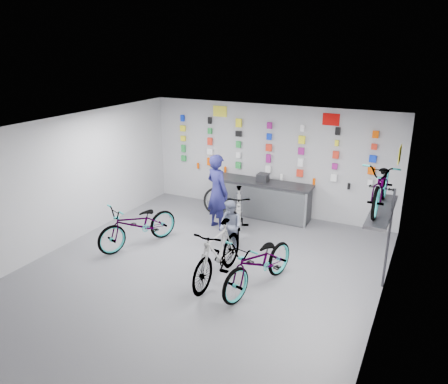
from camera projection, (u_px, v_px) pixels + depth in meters
The scene contains 21 objects.
floor at pixel (198, 274), 9.02m from camera, with size 8.00×8.00×0.00m, color #55555A.
ceiling at pixel (195, 130), 8.05m from camera, with size 8.00×8.00×0.00m, color white.
wall_back at pixel (269, 160), 11.93m from camera, with size 7.00×7.00×0.00m, color #B6B6B8.
wall_front at pixel (28, 313), 5.14m from camera, with size 7.00×7.00×0.00m, color #B6B6B8.
wall_left at pixel (64, 182), 10.01m from camera, with size 8.00×8.00×0.00m, color #B6B6B8.
wall_right at pixel (384, 240), 7.06m from camera, with size 8.00×8.00×0.00m, color #B6B6B8.
counter at pixel (262, 200), 11.86m from camera, with size 2.70×0.66×1.00m.
merch_wall at pixel (268, 150), 11.79m from camera, with size 5.57×0.08×1.57m.
wall_bracket at pixel (383, 215), 8.16m from camera, with size 0.39×1.90×2.00m.
sign_left at pixel (220, 111), 12.15m from camera, with size 0.42×0.02×0.30m, color #FFF634.
sign_right at pixel (331, 119), 10.84m from camera, with size 0.42×0.02×0.30m, color red.
sign_side at pixel (400, 154), 7.72m from camera, with size 0.02×0.40×0.30m, color #FFF634.
bike_left at pixel (138, 224), 10.11m from camera, with size 0.71×2.05×1.08m, color gray.
bike_center at pixel (218, 253), 8.60m from camera, with size 0.56×1.98×1.19m, color gray.
bike_right at pixel (259, 263), 8.31m from camera, with size 0.73×2.11×1.11m, color gray.
bike_service at pixel (239, 212), 10.75m from camera, with size 0.53×1.89×1.14m, color gray.
bike_wall at pixel (382, 185), 8.01m from camera, with size 0.63×1.80×0.95m, color gray.
clerk at pixel (217, 192), 10.99m from camera, with size 0.71×0.46×1.94m, color navy.
customer at pixel (230, 226), 9.87m from camera, with size 0.58×0.45×1.19m, color slate.
spare_wheel at pixel (215, 201), 12.12m from camera, with size 0.76×0.28×0.74m.
register at pixel (263, 178), 11.67m from camera, with size 0.28×0.30×0.22m, color black.
Camera 1 is at (4.03, -6.92, 4.51)m, focal length 35.00 mm.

